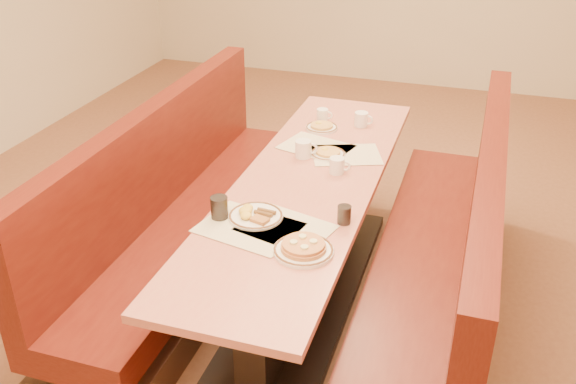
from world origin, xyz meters
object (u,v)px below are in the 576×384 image
(diner_table, at_px, (306,242))
(soda_tumbler_mid, at_px, (344,215))
(eggs_plate, at_px, (255,215))
(coffee_mug_c, at_px, (362,119))
(pancake_plate, at_px, (303,248))
(coffee_mug_d, at_px, (323,115))
(booth_right, at_px, (442,268))
(booth_left, at_px, (185,223))
(coffee_mug_a, at_px, (338,165))
(coffee_mug_b, at_px, (304,149))
(soda_tumbler_near, at_px, (219,208))

(diner_table, bearing_deg, soda_tumbler_mid, -51.31)
(eggs_plate, bearing_deg, coffee_mug_c, 79.47)
(pancake_plate, relative_size, soda_tumbler_mid, 2.98)
(diner_table, bearing_deg, pancake_plate, -74.91)
(pancake_plate, xyz_separation_m, eggs_plate, (-0.30, 0.21, -0.00))
(coffee_mug_c, relative_size, coffee_mug_d, 1.15)
(booth_right, relative_size, soda_tumbler_mid, 28.54)
(diner_table, relative_size, booth_left, 1.00)
(pancake_plate, height_order, coffee_mug_a, coffee_mug_a)
(pancake_plate, bearing_deg, coffee_mug_b, 106.58)
(booth_right, distance_m, soda_tumbler_mid, 0.72)
(diner_table, distance_m, soda_tumbler_mid, 0.61)
(booth_left, xyz_separation_m, soda_tumbler_near, (0.45, -0.49, 0.44))
(coffee_mug_b, bearing_deg, booth_left, -175.14)
(coffee_mug_c, height_order, soda_tumbler_mid, coffee_mug_c)
(coffee_mug_c, bearing_deg, soda_tumbler_mid, -80.87)
(coffee_mug_a, height_order, coffee_mug_b, coffee_mug_b)
(coffee_mug_a, bearing_deg, soda_tumbler_mid, -79.93)
(diner_table, bearing_deg, coffee_mug_a, 48.83)
(diner_table, distance_m, coffee_mug_c, 0.93)
(coffee_mug_c, bearing_deg, booth_left, -134.79)
(booth_left, distance_m, soda_tumbler_near, 0.80)
(booth_left, xyz_separation_m, coffee_mug_d, (0.59, 0.84, 0.43))
(coffee_mug_c, bearing_deg, coffee_mug_b, -110.44)
(booth_left, xyz_separation_m, soda_tumbler_mid, (1.01, -0.35, 0.43))
(soda_tumbler_mid, bearing_deg, pancake_plate, -110.03)
(coffee_mug_a, height_order, coffee_mug_d, coffee_mug_a)
(pancake_plate, xyz_separation_m, soda_tumbler_mid, (0.11, 0.29, 0.02))
(booth_left, bearing_deg, soda_tumbler_near, -47.15)
(booth_right, relative_size, soda_tumbler_near, 22.38)
(pancake_plate, distance_m, coffee_mug_d, 1.51)
(eggs_plate, relative_size, soda_tumbler_mid, 2.92)
(diner_table, bearing_deg, booth_right, 0.00)
(soda_tumbler_near, bearing_deg, pancake_plate, -18.86)
(booth_left, distance_m, coffee_mug_c, 1.26)
(coffee_mug_c, relative_size, soda_tumbler_mid, 1.34)
(booth_right, bearing_deg, soda_tumbler_near, -154.28)
(eggs_plate, height_order, coffee_mug_d, coffee_mug_d)
(booth_right, height_order, coffee_mug_b, booth_right)
(pancake_plate, distance_m, coffee_mug_a, 0.79)
(booth_right, distance_m, eggs_plate, 1.04)
(coffee_mug_a, relative_size, soda_tumbler_near, 1.02)
(diner_table, bearing_deg, booth_left, 180.00)
(booth_right, xyz_separation_m, soda_tumbler_mid, (-0.45, -0.35, 0.43))
(diner_table, relative_size, booth_right, 1.00)
(booth_left, bearing_deg, coffee_mug_d, 54.85)
(booth_left, height_order, eggs_plate, booth_left)
(eggs_plate, bearing_deg, diner_table, 74.10)
(booth_left, bearing_deg, eggs_plate, -35.73)
(coffee_mug_a, bearing_deg, booth_right, -20.63)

